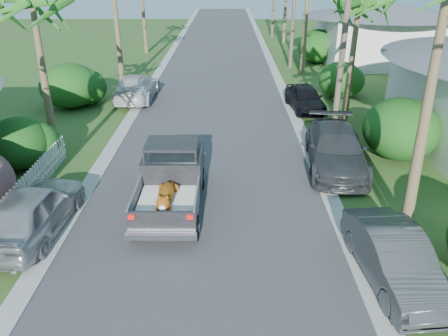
{
  "coord_description": "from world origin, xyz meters",
  "views": [
    {
      "loc": [
        0.71,
        -5.74,
        7.38
      ],
      "look_at": [
        0.64,
        6.92,
        1.4
      ],
      "focal_mm": 35.0,
      "sensor_mm": 36.0,
      "label": 1
    }
  ],
  "objects_px": {
    "parked_car_ln": "(32,211)",
    "utility_pole_b": "(344,36)",
    "parked_car_rn": "(395,258)",
    "parked_car_lf": "(137,88)",
    "parked_car_rf": "(305,98)",
    "utility_pole_c": "(294,5)",
    "parked_car_rm": "(336,149)",
    "house_right_far": "(382,36)",
    "pickup_truck": "(172,175)"
  },
  "relations": [
    {
      "from": "parked_car_ln",
      "to": "utility_pole_b",
      "type": "distance_m",
      "value": 13.66
    },
    {
      "from": "parked_car_rn",
      "to": "parked_car_lf",
      "type": "bearing_deg",
      "value": 115.46
    },
    {
      "from": "parked_car_rf",
      "to": "utility_pole_c",
      "type": "xyz_separation_m",
      "value": [
        0.6,
        10.57,
        3.92
      ]
    },
    {
      "from": "parked_car_lf",
      "to": "utility_pole_b",
      "type": "height_order",
      "value": "utility_pole_b"
    },
    {
      "from": "parked_car_rn",
      "to": "parked_car_rf",
      "type": "bearing_deg",
      "value": 84.76
    },
    {
      "from": "parked_car_ln",
      "to": "parked_car_lf",
      "type": "height_order",
      "value": "parked_car_ln"
    },
    {
      "from": "parked_car_rm",
      "to": "house_right_far",
      "type": "relative_size",
      "value": 0.59
    },
    {
      "from": "parked_car_lf",
      "to": "parked_car_rn",
      "type": "bearing_deg",
      "value": 121.22
    },
    {
      "from": "parked_car_lf",
      "to": "pickup_truck",
      "type": "bearing_deg",
      "value": 106.73
    },
    {
      "from": "parked_car_rf",
      "to": "parked_car_ln",
      "type": "bearing_deg",
      "value": -135.82
    },
    {
      "from": "parked_car_rm",
      "to": "house_right_far",
      "type": "distance_m",
      "value": 21.55
    },
    {
      "from": "pickup_truck",
      "to": "parked_car_rn",
      "type": "bearing_deg",
      "value": -33.67
    },
    {
      "from": "parked_car_lf",
      "to": "utility_pole_b",
      "type": "distance_m",
      "value": 12.57
    },
    {
      "from": "parked_car_ln",
      "to": "house_right_far",
      "type": "distance_m",
      "value": 30.6
    },
    {
      "from": "parked_car_ln",
      "to": "utility_pole_b",
      "type": "xyz_separation_m",
      "value": [
        10.6,
        7.71,
        3.84
      ]
    },
    {
      "from": "utility_pole_b",
      "to": "parked_car_lf",
      "type": "bearing_deg",
      "value": 148.03
    },
    {
      "from": "parked_car_rf",
      "to": "house_right_far",
      "type": "distance_m",
      "value": 14.97
    },
    {
      "from": "parked_car_rm",
      "to": "utility_pole_c",
      "type": "relative_size",
      "value": 0.59
    },
    {
      "from": "parked_car_rn",
      "to": "parked_car_lf",
      "type": "relative_size",
      "value": 0.8
    },
    {
      "from": "parked_car_rn",
      "to": "utility_pole_c",
      "type": "height_order",
      "value": "utility_pole_c"
    },
    {
      "from": "parked_car_ln",
      "to": "parked_car_lf",
      "type": "bearing_deg",
      "value": -88.61
    },
    {
      "from": "parked_car_rn",
      "to": "utility_pole_b",
      "type": "height_order",
      "value": "utility_pole_b"
    },
    {
      "from": "parked_car_ln",
      "to": "utility_pole_c",
      "type": "xyz_separation_m",
      "value": [
        10.6,
        22.71,
        3.84
      ]
    },
    {
      "from": "pickup_truck",
      "to": "parked_car_rn",
      "type": "distance_m",
      "value": 7.24
    },
    {
      "from": "parked_car_rm",
      "to": "parked_car_lf",
      "type": "relative_size",
      "value": 1.03
    },
    {
      "from": "parked_car_rf",
      "to": "house_right_far",
      "type": "relative_size",
      "value": 0.44
    },
    {
      "from": "pickup_truck",
      "to": "utility_pole_c",
      "type": "bearing_deg",
      "value": 72.19
    },
    {
      "from": "parked_car_rf",
      "to": "parked_car_lf",
      "type": "bearing_deg",
      "value": 162.39
    },
    {
      "from": "parked_car_rm",
      "to": "parked_car_ln",
      "type": "xyz_separation_m",
      "value": [
        -10.0,
        -4.75,
        -0.01
      ]
    },
    {
      "from": "utility_pole_b",
      "to": "parked_car_rn",
      "type": "bearing_deg",
      "value": -93.88
    },
    {
      "from": "utility_pole_b",
      "to": "house_right_far",
      "type": "bearing_deg",
      "value": 66.48
    },
    {
      "from": "parked_car_lf",
      "to": "utility_pole_b",
      "type": "bearing_deg",
      "value": 148.81
    },
    {
      "from": "pickup_truck",
      "to": "house_right_far",
      "type": "relative_size",
      "value": 0.57
    },
    {
      "from": "parked_car_lf",
      "to": "parked_car_rm",
      "type": "bearing_deg",
      "value": 136.56
    },
    {
      "from": "house_right_far",
      "to": "parked_car_ln",
      "type": "bearing_deg",
      "value": -126.07
    },
    {
      "from": "parked_car_rn",
      "to": "utility_pole_c",
      "type": "distance_m",
      "value": 25.13
    },
    {
      "from": "parked_car_rf",
      "to": "pickup_truck",
      "type": "bearing_deg",
      "value": -127.07
    },
    {
      "from": "parked_car_rm",
      "to": "parked_car_rf",
      "type": "distance_m",
      "value": 7.39
    },
    {
      "from": "parked_car_rf",
      "to": "utility_pole_b",
      "type": "relative_size",
      "value": 0.44
    },
    {
      "from": "parked_car_rf",
      "to": "parked_car_ln",
      "type": "height_order",
      "value": "parked_car_ln"
    },
    {
      "from": "pickup_truck",
      "to": "parked_car_rm",
      "type": "relative_size",
      "value": 0.97
    },
    {
      "from": "parked_car_rn",
      "to": "parked_car_rf",
      "type": "xyz_separation_m",
      "value": [
        0.07,
        14.24,
        0.01
      ]
    },
    {
      "from": "parked_car_ln",
      "to": "utility_pole_c",
      "type": "distance_m",
      "value": 25.35
    },
    {
      "from": "house_right_far",
      "to": "utility_pole_b",
      "type": "distance_m",
      "value": 18.71
    },
    {
      "from": "parked_car_rn",
      "to": "house_right_far",
      "type": "xyz_separation_m",
      "value": [
        8.07,
        26.81,
        1.45
      ]
    },
    {
      "from": "pickup_truck",
      "to": "parked_car_rm",
      "type": "bearing_deg",
      "value": 25.05
    },
    {
      "from": "parked_car_rf",
      "to": "parked_car_ln",
      "type": "distance_m",
      "value": 15.73
    },
    {
      "from": "parked_car_rn",
      "to": "utility_pole_b",
      "type": "distance_m",
      "value": 10.59
    },
    {
      "from": "parked_car_rf",
      "to": "house_right_far",
      "type": "bearing_deg",
      "value": 51.16
    },
    {
      "from": "parked_car_rf",
      "to": "utility_pole_b",
      "type": "xyz_separation_m",
      "value": [
        0.6,
        -4.43,
        3.92
      ]
    }
  ]
}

